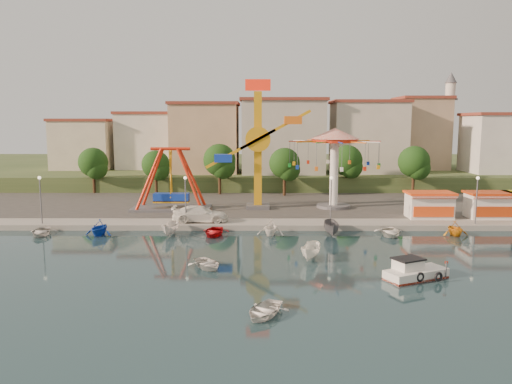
{
  "coord_description": "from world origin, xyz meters",
  "views": [
    {
      "loc": [
        0.0,
        -41.18,
        11.74
      ],
      "look_at": [
        -0.25,
        14.0,
        4.0
      ],
      "focal_mm": 35.0,
      "sensor_mm": 36.0,
      "label": 1
    }
  ],
  "objects_px": {
    "kamikaze_tower": "(262,149)",
    "van": "(200,214)",
    "wave_swinger": "(335,150)",
    "cabin_motorboat": "(414,273)",
    "skiff": "(311,252)",
    "rowboat_a": "(207,264)",
    "pirate_ship_ride": "(171,180)"
  },
  "relations": [
    {
      "from": "cabin_motorboat",
      "to": "rowboat_a",
      "type": "bearing_deg",
      "value": 144.4
    },
    {
      "from": "kamikaze_tower",
      "to": "skiff",
      "type": "relative_size",
      "value": 4.47
    },
    {
      "from": "pirate_ship_ride",
      "to": "kamikaze_tower",
      "type": "xyz_separation_m",
      "value": [
        11.58,
        0.7,
        3.94
      ]
    },
    {
      "from": "wave_swinger",
      "to": "skiff",
      "type": "height_order",
      "value": "wave_swinger"
    },
    {
      "from": "kamikaze_tower",
      "to": "van",
      "type": "relative_size",
      "value": 2.65
    },
    {
      "from": "cabin_motorboat",
      "to": "wave_swinger",
      "type": "bearing_deg",
      "value": 68.0
    },
    {
      "from": "wave_swinger",
      "to": "rowboat_a",
      "type": "relative_size",
      "value": 3.34
    },
    {
      "from": "rowboat_a",
      "to": "kamikaze_tower",
      "type": "bearing_deg",
      "value": 49.23
    },
    {
      "from": "kamikaze_tower",
      "to": "van",
      "type": "height_order",
      "value": "kamikaze_tower"
    },
    {
      "from": "wave_swinger",
      "to": "kamikaze_tower",
      "type": "bearing_deg",
      "value": -175.67
    },
    {
      "from": "rowboat_a",
      "to": "wave_swinger",
      "type": "bearing_deg",
      "value": 30.8
    },
    {
      "from": "kamikaze_tower",
      "to": "cabin_motorboat",
      "type": "relative_size",
      "value": 3.15
    },
    {
      "from": "wave_swinger",
      "to": "pirate_ship_ride",
      "type": "bearing_deg",
      "value": -176.16
    },
    {
      "from": "wave_swinger",
      "to": "skiff",
      "type": "relative_size",
      "value": 3.14
    },
    {
      "from": "pirate_ship_ride",
      "to": "skiff",
      "type": "relative_size",
      "value": 2.71
    },
    {
      "from": "kamikaze_tower",
      "to": "skiff",
      "type": "bearing_deg",
      "value": -79.46
    },
    {
      "from": "rowboat_a",
      "to": "skiff",
      "type": "height_order",
      "value": "skiff"
    },
    {
      "from": "wave_swinger",
      "to": "cabin_motorboat",
      "type": "distance_m",
      "value": 29.26
    },
    {
      "from": "wave_swinger",
      "to": "cabin_motorboat",
      "type": "xyz_separation_m",
      "value": [
        1.92,
        -28.16,
        -7.73
      ]
    },
    {
      "from": "pirate_ship_ride",
      "to": "van",
      "type": "xyz_separation_m",
      "value": [
        4.61,
        -8.05,
        -2.89
      ]
    },
    {
      "from": "wave_swinger",
      "to": "rowboat_a",
      "type": "xyz_separation_m",
      "value": [
        -14.0,
        -25.43,
        -7.84
      ]
    },
    {
      "from": "rowboat_a",
      "to": "van",
      "type": "bearing_deg",
      "value": 68.26
    },
    {
      "from": "pirate_ship_ride",
      "to": "wave_swinger",
      "type": "xyz_separation_m",
      "value": [
        21.04,
        1.41,
        3.8
      ]
    },
    {
      "from": "wave_swinger",
      "to": "rowboat_a",
      "type": "distance_m",
      "value": 30.07
    },
    {
      "from": "pirate_ship_ride",
      "to": "kamikaze_tower",
      "type": "relative_size",
      "value": 0.61
    },
    {
      "from": "kamikaze_tower",
      "to": "rowboat_a",
      "type": "xyz_separation_m",
      "value": [
        -4.54,
        -24.72,
        -7.97
      ]
    },
    {
      "from": "wave_swinger",
      "to": "van",
      "type": "height_order",
      "value": "wave_swinger"
    },
    {
      "from": "kamikaze_tower",
      "to": "skiff",
      "type": "distance_m",
      "value": 23.82
    },
    {
      "from": "pirate_ship_ride",
      "to": "wave_swinger",
      "type": "distance_m",
      "value": 21.43
    },
    {
      "from": "pirate_ship_ride",
      "to": "skiff",
      "type": "bearing_deg",
      "value": -53.85
    },
    {
      "from": "pirate_ship_ride",
      "to": "skiff",
      "type": "xyz_separation_m",
      "value": [
        15.7,
        -21.49,
        -3.68
      ]
    },
    {
      "from": "rowboat_a",
      "to": "skiff",
      "type": "bearing_deg",
      "value": -14.1
    }
  ]
}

